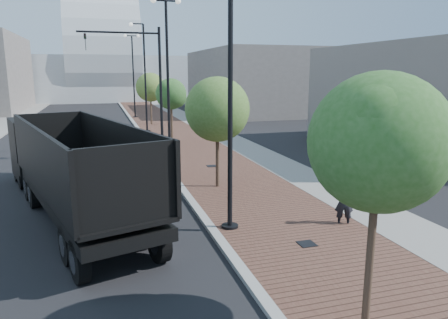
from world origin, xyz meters
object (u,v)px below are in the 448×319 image
object	(u,v)px
white_sedan	(99,152)
pedestrian	(344,202)
dark_car_mid	(56,142)
dump_truck	(58,165)

from	to	relation	value
white_sedan	pedestrian	world-z (taller)	pedestrian
white_sedan	dark_car_mid	bearing A→B (deg)	124.20
dark_car_mid	dump_truck	bearing A→B (deg)	-101.46
dark_car_mid	pedestrian	bearing A→B (deg)	-76.24
white_sedan	dark_car_mid	distance (m)	6.49
pedestrian	dump_truck	bearing A→B (deg)	-8.26
dump_truck	white_sedan	world-z (taller)	dump_truck
dump_truck	dark_car_mid	xyz separation A→B (m)	(-1.16, 11.99, -0.90)
dark_car_mid	white_sedan	bearing A→B (deg)	-82.05
white_sedan	pedestrian	bearing A→B (deg)	-47.40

